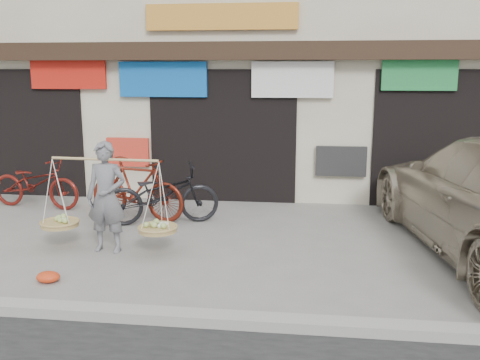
# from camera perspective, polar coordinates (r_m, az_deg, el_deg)

# --- Properties ---
(ground) EXTENTS (70.00, 70.00, 0.00)m
(ground) POSITION_cam_1_polar(r_m,az_deg,el_deg) (7.93, -5.78, -8.23)
(ground) COLOR gray
(ground) RESTS_ON ground
(kerb) EXTENTS (70.00, 0.25, 0.12)m
(kerb) POSITION_cam_1_polar(r_m,az_deg,el_deg) (6.12, -10.08, -13.98)
(kerb) COLOR gray
(kerb) RESTS_ON ground
(shophouse_block) EXTENTS (14.00, 6.32, 7.00)m
(shophouse_block) POSITION_cam_1_polar(r_m,az_deg,el_deg) (13.80, 0.04, 14.84)
(shophouse_block) COLOR beige
(shophouse_block) RESTS_ON ground
(street_vendor) EXTENTS (2.12, 0.64, 1.67)m
(street_vendor) POSITION_cam_1_polar(r_m,az_deg,el_deg) (8.20, -14.04, -2.22)
(street_vendor) COLOR slate
(street_vendor) RESTS_ON ground
(bike_0) EXTENTS (1.98, 0.93, 1.00)m
(bike_0) POSITION_cam_1_polar(r_m,az_deg,el_deg) (11.27, -20.96, -0.31)
(bike_0) COLOR #5C150F
(bike_0) RESTS_ON ground
(bike_1) EXTENTS (1.99, 1.01, 1.15)m
(bike_1) POSITION_cam_1_polar(r_m,az_deg,el_deg) (9.87, -10.98, -0.91)
(bike_1) COLOR #601C10
(bike_1) RESTS_ON ground
(bike_2) EXTENTS (2.14, 1.30, 1.06)m
(bike_2) POSITION_cam_1_polar(r_m,az_deg,el_deg) (9.54, -8.37, -1.54)
(bike_2) COLOR black
(bike_2) RESTS_ON ground
(red_bag) EXTENTS (0.31, 0.25, 0.14)m
(red_bag) POSITION_cam_1_polar(r_m,az_deg,el_deg) (7.43, -19.79, -9.70)
(red_bag) COLOR red
(red_bag) RESTS_ON ground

